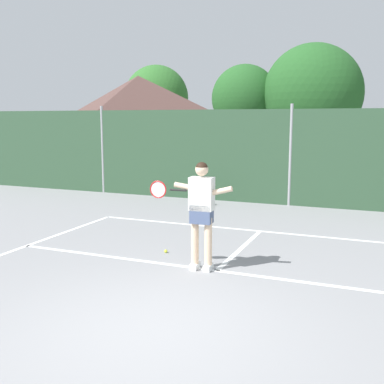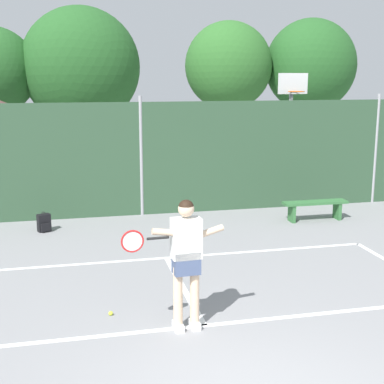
% 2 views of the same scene
% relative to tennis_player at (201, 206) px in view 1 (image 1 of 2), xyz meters
% --- Properties ---
extents(ground_plane, '(120.00, 120.00, 0.00)m').
position_rel_tennis_player_xyz_m(ground_plane, '(0.28, -2.44, -1.11)').
color(ground_plane, gray).
extents(court_markings, '(8.30, 11.10, 0.01)m').
position_rel_tennis_player_xyz_m(court_markings, '(0.28, -1.79, -1.11)').
color(court_markings, white).
rests_on(court_markings, ground).
extents(chainlink_fence, '(26.09, 0.09, 3.00)m').
position_rel_tennis_player_xyz_m(chainlink_fence, '(0.28, 6.56, 0.31)').
color(chainlink_fence, '#2D4C33').
rests_on(chainlink_fence, ground).
extents(clubhouse_building, '(5.54, 5.22, 4.38)m').
position_rel_tennis_player_xyz_m(clubhouse_building, '(-7.05, 10.68, 1.16)').
color(clubhouse_building, beige).
rests_on(clubhouse_building, ground).
extents(treeline_backdrop, '(24.27, 4.67, 6.46)m').
position_rel_tennis_player_xyz_m(treeline_backdrop, '(0.86, 18.20, 2.75)').
color(treeline_backdrop, brown).
rests_on(treeline_backdrop, ground).
extents(tennis_player, '(1.43, 0.30, 1.85)m').
position_rel_tennis_player_xyz_m(tennis_player, '(0.00, 0.00, 0.00)').
color(tennis_player, silver).
rests_on(tennis_player, ground).
extents(tennis_ball, '(0.07, 0.07, 0.07)m').
position_rel_tennis_player_xyz_m(tennis_ball, '(-0.99, 0.67, -1.08)').
color(tennis_ball, '#CCE033').
rests_on(tennis_ball, ground).
extents(backpack_black, '(0.33, 0.32, 0.46)m').
position_rel_tennis_player_xyz_m(backpack_black, '(-2.10, 5.51, -0.92)').
color(backpack_black, black).
rests_on(backpack_black, ground).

